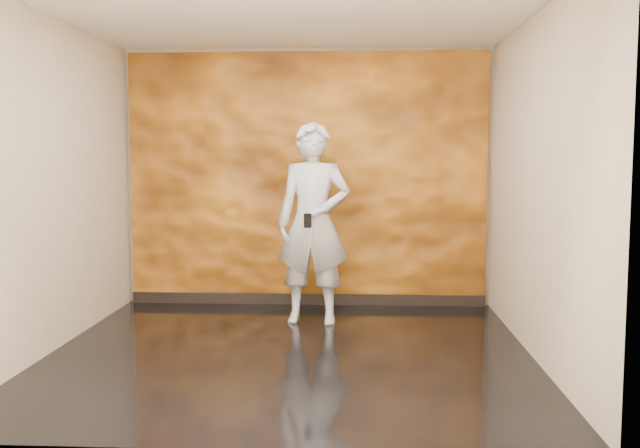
{
  "coord_description": "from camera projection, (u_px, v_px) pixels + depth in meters",
  "views": [
    {
      "loc": [
        0.57,
        -5.82,
        1.65
      ],
      "look_at": [
        0.22,
        0.64,
        1.02
      ],
      "focal_mm": 40.0,
      "sensor_mm": 36.0,
      "label": 1
    }
  ],
  "objects": [
    {
      "name": "feature_wall",
      "position": [
        307.0,
        180.0,
        7.79
      ],
      "size": [
        3.9,
        0.06,
        2.75
      ],
      "primitive_type": "cube",
      "color": "orange",
      "rests_on": "ground"
    },
    {
      "name": "man",
      "position": [
        313.0,
        223.0,
        6.97
      ],
      "size": [
        0.75,
        0.53,
        1.97
      ],
      "primitive_type": "imported",
      "rotation": [
        0.0,
        0.0,
        -0.08
      ],
      "color": "#A7ADB8",
      "rests_on": "ground"
    },
    {
      "name": "baseboard",
      "position": [
        307.0,
        299.0,
        7.88
      ],
      "size": [
        3.9,
        0.04,
        0.12
      ],
      "primitive_type": "cube",
      "color": "black",
      "rests_on": "ground"
    },
    {
      "name": "room",
      "position": [
        289.0,
        186.0,
        5.84
      ],
      "size": [
        4.02,
        4.02,
        2.81
      ],
      "color": "black",
      "rests_on": "ground"
    },
    {
      "name": "phone",
      "position": [
        308.0,
        221.0,
        6.69
      ],
      "size": [
        0.07,
        0.04,
        0.14
      ],
      "primitive_type": "cube",
      "rotation": [
        0.0,
        0.0,
        0.39
      ],
      "color": "black",
      "rests_on": "man"
    }
  ]
}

